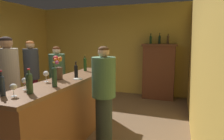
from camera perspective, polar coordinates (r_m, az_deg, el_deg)
floor at (r=3.94m, az=-17.29°, el=-17.09°), size 8.08×8.08×0.00m
wall_back at (r=6.37m, az=-0.61°, el=5.96°), size 4.98×0.12×2.75m
wall_right at (r=2.85m, az=25.52°, el=1.48°), size 0.12×6.33×2.75m
bar_counter at (r=3.35m, az=-12.90°, el=-11.59°), size 0.57×2.60×1.07m
display_cabinet at (r=5.75m, az=13.58°, el=-0.11°), size 0.96×0.46×1.58m
wine_bottle_riesling at (r=3.98m, az=-7.91°, el=1.87°), size 0.06×0.06×0.33m
wine_bottle_pinot at (r=2.47m, az=-23.13°, el=-3.25°), size 0.08×0.08×0.30m
wine_bottle_merlot at (r=3.29m, az=-10.54°, el=-0.16°), size 0.06×0.06×0.27m
wine_bottle_chardonnay at (r=2.71m, az=-16.62°, el=-1.60°), size 0.07×0.07×0.34m
wine_bottle_syrah at (r=2.50m, az=-29.62°, el=-3.78°), size 0.06×0.06×0.29m
wine_glass_front at (r=3.07m, az=-18.84°, el=-1.10°), size 0.08×0.08×0.17m
wine_glass_mid at (r=2.43m, az=-27.03°, el=-4.54°), size 0.08×0.08×0.14m
wine_glass_rear at (r=2.68m, az=-24.32°, el=-3.08°), size 0.07×0.07×0.16m
flower_arrangement at (r=3.21m, az=-15.68°, el=0.13°), size 0.18×0.18×0.38m
cheese_plate at (r=3.17m, az=-10.04°, el=-2.58°), size 0.14×0.14×0.01m
display_bottle_left at (r=5.72m, az=11.32°, el=8.86°), size 0.07×0.07×0.30m
display_bottle_midleft at (r=5.69m, az=13.81°, el=8.83°), size 0.06×0.06×0.31m
display_bottle_center at (r=5.67m, az=16.16°, el=8.68°), size 0.07×0.07×0.29m
patron_by_cabinet at (r=4.49m, az=-22.44°, el=-1.66°), size 0.31×0.31×1.68m
patron_in_grey at (r=4.96m, az=-15.72°, el=-1.50°), size 0.39×0.39×1.54m
patron_redhead at (r=3.65m, az=-27.91°, el=-3.68°), size 0.34×0.34×1.75m
bartender at (r=3.03m, az=-2.43°, el=-6.95°), size 0.37×0.37×1.61m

